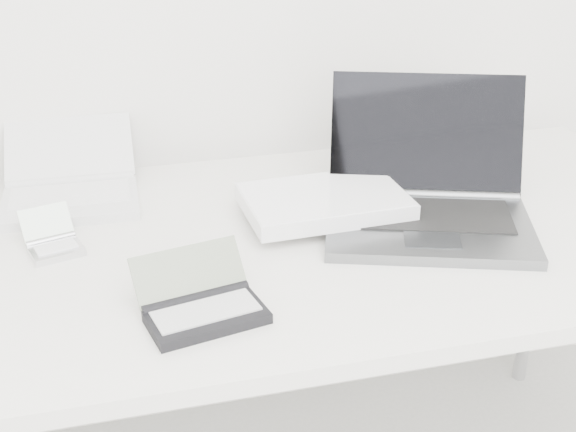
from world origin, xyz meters
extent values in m
cube|color=white|center=(0.00, 1.55, 0.71)|extent=(1.60, 0.80, 0.03)
cylinder|color=silver|center=(0.75, 1.90, 0.35)|extent=(0.04, 0.04, 0.70)
cube|color=slate|center=(0.24, 1.49, 0.74)|extent=(0.44, 0.37, 0.02)
cube|color=black|center=(0.25, 1.53, 0.75)|extent=(0.34, 0.24, 0.00)
cube|color=black|center=(0.29, 1.66, 0.86)|extent=(0.39, 0.22, 0.22)
cylinder|color=slate|center=(0.28, 1.61, 0.75)|extent=(0.36, 0.14, 0.02)
cube|color=#333538|center=(0.21, 1.43, 0.75)|extent=(0.11, 0.09, 0.00)
cube|color=white|center=(0.07, 1.60, 0.77)|extent=(0.31, 0.21, 0.03)
cube|color=white|center=(0.07, 1.60, 0.78)|extent=(0.30, 0.21, 0.00)
cube|color=silver|center=(-0.40, 1.77, 0.74)|extent=(0.27, 0.19, 0.02)
cube|color=silver|center=(-0.40, 1.79, 0.75)|extent=(0.24, 0.12, 0.00)
cube|color=silver|center=(-0.40, 1.94, 0.79)|extent=(0.27, 0.15, 0.10)
cylinder|color=silver|center=(-0.40, 1.86, 0.75)|extent=(0.26, 0.03, 0.02)
cube|color=silver|center=(-0.43, 1.59, 0.74)|extent=(0.10, 0.09, 0.01)
cube|color=silver|center=(-0.43, 1.59, 0.74)|extent=(0.08, 0.05, 0.00)
cube|color=gray|center=(-0.45, 1.64, 0.77)|extent=(0.10, 0.06, 0.05)
cylinder|color=silver|center=(-0.44, 1.62, 0.74)|extent=(0.09, 0.04, 0.01)
cube|color=black|center=(-0.21, 1.30, 0.74)|extent=(0.19, 0.13, 0.02)
cube|color=#AAAAAA|center=(-0.21, 1.31, 0.75)|extent=(0.17, 0.10, 0.00)
cube|color=slate|center=(-0.23, 1.38, 0.78)|extent=(0.18, 0.09, 0.07)
cylinder|color=black|center=(-0.22, 1.35, 0.75)|extent=(0.17, 0.05, 0.02)
camera|label=1|loc=(-0.35, 0.28, 1.41)|focal=50.00mm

